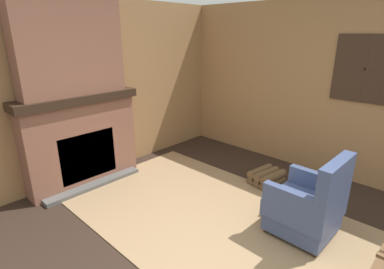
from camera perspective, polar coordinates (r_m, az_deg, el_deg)
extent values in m
cube|color=#9E7247|center=(4.50, -22.34, 7.20)|extent=(0.06, 6.00, 2.56)
cube|color=#9E7247|center=(4.78, 27.15, 7.15)|extent=(6.00, 0.06, 2.56)
cube|color=#382619|center=(4.64, 30.08, 10.74)|extent=(0.79, 0.02, 0.88)
cube|color=silver|center=(4.65, 30.11, 10.75)|extent=(0.75, 0.01, 0.84)
cube|color=#382619|center=(4.64, 30.08, 10.74)|extent=(0.02, 0.02, 0.84)
cube|color=#382619|center=(4.64, 30.08, 10.74)|extent=(0.75, 0.02, 0.02)
cube|color=brown|center=(4.50, -20.22, -1.66)|extent=(0.33, 1.56, 1.19)
cube|color=black|center=(4.45, -19.29, -3.76)|extent=(0.08, 0.81, 0.67)
cube|color=#565451|center=(4.52, -17.98, -9.14)|extent=(0.16, 1.40, 0.06)
cube|color=black|center=(4.33, -21.19, 6.42)|extent=(0.43, 1.66, 0.11)
cube|color=brown|center=(4.25, -22.29, 15.34)|extent=(0.29, 1.37, 1.24)
cube|color=#997A56|center=(3.62, 5.66, -16.28)|extent=(4.00, 2.19, 0.01)
cube|color=#3D4C75|center=(3.56, 20.21, -14.75)|extent=(0.64, 0.64, 0.24)
cube|color=#3D4C75|center=(3.48, 20.49, -12.68)|extent=(0.67, 0.67, 0.18)
cube|color=#3D4C75|center=(3.24, 25.56, -8.75)|extent=(0.13, 0.66, 0.52)
cube|color=#3D4C75|center=(3.17, 18.35, -11.78)|extent=(0.60, 0.10, 0.20)
cube|color=#3D4C75|center=(3.64, 22.44, -8.13)|extent=(0.60, 0.10, 0.20)
cylinder|color=#332319|center=(3.54, 13.99, -17.27)|extent=(0.05, 0.05, 0.06)
cylinder|color=#332319|center=(3.93, 18.07, -13.65)|extent=(0.05, 0.05, 0.06)
cylinder|color=#332319|center=(3.37, 22.18, -20.30)|extent=(0.05, 0.05, 0.06)
cylinder|color=#332319|center=(3.78, 25.45, -16.06)|extent=(0.05, 0.05, 0.06)
cylinder|color=brown|center=(3.14, 32.39, -20.66)|extent=(0.04, 0.04, 0.38)
cylinder|color=brown|center=(4.57, 12.75, -7.95)|extent=(0.18, 0.46, 0.12)
cylinder|color=brown|center=(4.50, 13.91, -8.45)|extent=(0.18, 0.46, 0.12)
cylinder|color=brown|center=(4.44, 15.11, -8.97)|extent=(0.18, 0.46, 0.12)
cylinder|color=brown|center=(4.52, 12.84, -6.82)|extent=(0.18, 0.46, 0.12)
cylinder|color=brown|center=(4.46, 14.01, -7.31)|extent=(0.18, 0.46, 0.12)
cylinder|color=brown|center=(4.40, 15.22, -7.81)|extent=(0.18, 0.46, 0.12)
ellipsoid|color=#47708E|center=(4.17, -27.31, 6.57)|extent=(0.10, 0.10, 0.09)
cylinder|color=white|center=(4.15, -27.58, 8.34)|extent=(0.05, 0.05, 0.17)
cube|color=gray|center=(4.60, -15.20, 9.23)|extent=(0.13, 0.21, 0.13)
cube|color=silver|center=(4.54, -14.73, 9.24)|extent=(0.01, 0.04, 0.02)
cylinder|color=#336093|center=(4.38, -20.82, 8.80)|extent=(0.06, 0.23, 0.22)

